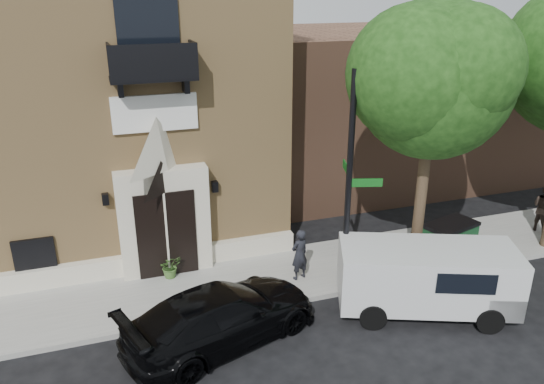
# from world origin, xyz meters

# --- Properties ---
(ground) EXTENTS (120.00, 120.00, 0.00)m
(ground) POSITION_xyz_m (0.00, 0.00, 0.00)
(ground) COLOR black
(ground) RESTS_ON ground
(sidewalk) EXTENTS (42.00, 3.00, 0.15)m
(sidewalk) POSITION_xyz_m (1.00, 1.50, 0.07)
(sidewalk) COLOR gray
(sidewalk) RESTS_ON ground
(church) EXTENTS (12.20, 11.01, 9.30)m
(church) POSITION_xyz_m (-2.99, 7.95, 4.63)
(church) COLOR tan
(church) RESTS_ON ground
(neighbour_building) EXTENTS (18.00, 8.00, 6.40)m
(neighbour_building) POSITION_xyz_m (12.00, 9.00, 3.20)
(neighbour_building) COLOR brown
(neighbour_building) RESTS_ON ground
(street_tree_left) EXTENTS (4.97, 4.38, 7.77)m
(street_tree_left) POSITION_xyz_m (6.03, 0.35, 5.87)
(street_tree_left) COLOR #38281C
(street_tree_left) RESTS_ON sidewalk
(black_sedan) EXTENTS (5.33, 3.51, 1.43)m
(black_sedan) POSITION_xyz_m (-0.19, -0.88, 0.72)
(black_sedan) COLOR black
(black_sedan) RESTS_ON ground
(cargo_van) EXTENTS (4.87, 3.35, 1.85)m
(cargo_van) POSITION_xyz_m (5.35, -1.40, 1.04)
(cargo_van) COLOR silver
(cargo_van) RESTS_ON ground
(street_sign) EXTENTS (0.94, 1.13, 6.12)m
(street_sign) POSITION_xyz_m (3.59, 0.21, 3.23)
(street_sign) COLOR black
(street_sign) RESTS_ON sidewalk
(fire_hydrant) EXTENTS (0.45, 0.36, 0.78)m
(fire_hydrant) POSITION_xyz_m (4.97, 0.38, 0.54)
(fire_hydrant) COLOR #B6082E
(fire_hydrant) RESTS_ON sidewalk
(dumpster) EXTENTS (1.86, 1.36, 1.09)m
(dumpster) POSITION_xyz_m (7.56, 0.92, 0.70)
(dumpster) COLOR #0F371A
(dumpster) RESTS_ON sidewalk
(planter) EXTENTS (0.71, 0.63, 0.71)m
(planter) POSITION_xyz_m (-0.98, 2.32, 0.50)
(planter) COLOR #46702F
(planter) RESTS_ON sidewalk
(pedestrian_near) EXTENTS (0.65, 0.53, 1.55)m
(pedestrian_near) POSITION_xyz_m (2.56, 1.07, 0.92)
(pedestrian_near) COLOR black
(pedestrian_near) RESTS_ON sidewalk
(pedestrian_far) EXTENTS (0.73, 0.90, 1.74)m
(pedestrian_far) POSITION_xyz_m (11.69, 1.40, 1.02)
(pedestrian_far) COLOR #322721
(pedestrian_far) RESTS_ON sidewalk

